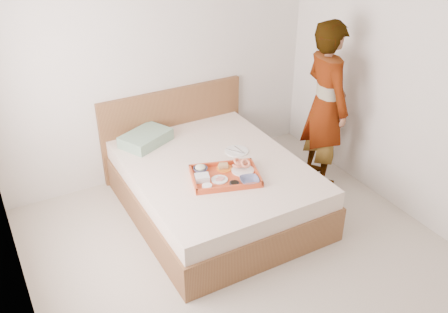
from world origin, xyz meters
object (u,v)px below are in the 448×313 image
dinner_plate (237,151)px  person (326,105)px  tray (225,176)px  bed (215,187)px

dinner_plate → person: bearing=-8.4°
tray → dinner_plate: 0.51m
tray → person: (1.31, 0.23, 0.33)m
tray → dinner_plate: bearing=64.9°
bed → person: (1.28, -0.04, 0.62)m
person → dinner_plate: bearing=88.7°
bed → tray: size_ratio=3.30×
bed → person: bearing=-1.7°
bed → dinner_plate: size_ratio=8.40×
person → bed: bearing=95.4°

